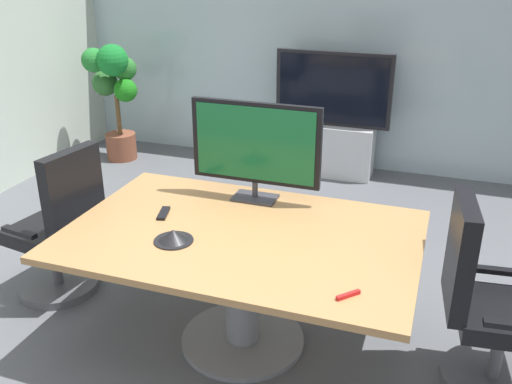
# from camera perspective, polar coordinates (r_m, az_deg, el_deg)

# --- Properties ---
(ground_plane) EXTENTS (7.64, 7.64, 0.00)m
(ground_plane) POSITION_cam_1_polar(r_m,az_deg,el_deg) (3.68, -0.46, -14.51)
(ground_plane) COLOR #515459
(wall_back_glass_partition) EXTENTS (6.39, 0.10, 2.75)m
(wall_back_glass_partition) POSITION_cam_1_polar(r_m,az_deg,el_deg) (6.19, 10.25, 14.75)
(wall_back_glass_partition) COLOR #9EB2B7
(wall_back_glass_partition) RESTS_ON ground
(conference_table) EXTENTS (2.00, 1.30, 0.76)m
(conference_table) POSITION_cam_1_polar(r_m,az_deg,el_deg) (3.33, -1.43, -6.77)
(conference_table) COLOR olive
(conference_table) RESTS_ON ground
(office_chair_left) EXTENTS (0.63, 0.61, 1.09)m
(office_chair_left) POSITION_cam_1_polar(r_m,az_deg,el_deg) (4.09, -18.99, -4.14)
(office_chair_left) COLOR #4C4C51
(office_chair_left) RESTS_ON ground
(office_chair_right) EXTENTS (0.62, 0.60, 1.09)m
(office_chair_right) POSITION_cam_1_polar(r_m,az_deg,el_deg) (3.33, 22.04, -11.27)
(office_chair_right) COLOR #4C4C51
(office_chair_right) RESTS_ON ground
(tv_monitor) EXTENTS (0.84, 0.18, 0.64)m
(tv_monitor) POSITION_cam_1_polar(r_m,az_deg,el_deg) (3.55, -0.06, 4.66)
(tv_monitor) COLOR #333338
(tv_monitor) RESTS_ON conference_table
(wall_display_unit) EXTENTS (1.20, 0.36, 1.31)m
(wall_display_unit) POSITION_cam_1_polar(r_m,az_deg,el_deg) (6.09, 7.55, 5.75)
(wall_display_unit) COLOR #B7BABC
(wall_display_unit) RESTS_ON ground
(potted_plant) EXTENTS (0.57, 0.52, 1.32)m
(potted_plant) POSITION_cam_1_polar(r_m,az_deg,el_deg) (6.58, -14.05, 9.99)
(potted_plant) COLOR brown
(potted_plant) RESTS_ON ground
(conference_phone) EXTENTS (0.22, 0.22, 0.07)m
(conference_phone) POSITION_cam_1_polar(r_m,az_deg,el_deg) (3.17, -8.29, -4.41)
(conference_phone) COLOR black
(conference_phone) RESTS_ON conference_table
(remote_control) EXTENTS (0.09, 0.18, 0.02)m
(remote_control) POSITION_cam_1_polar(r_m,az_deg,el_deg) (3.50, -9.27, -2.12)
(remote_control) COLOR black
(remote_control) RESTS_ON conference_table
(whiteboard_marker) EXTENTS (0.10, 0.11, 0.02)m
(whiteboard_marker) POSITION_cam_1_polar(r_m,az_deg,el_deg) (2.72, 9.24, -10.17)
(whiteboard_marker) COLOR red
(whiteboard_marker) RESTS_ON conference_table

